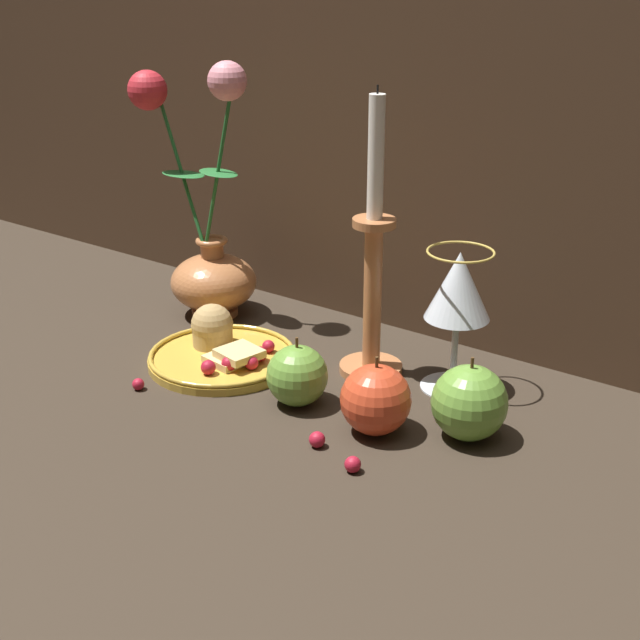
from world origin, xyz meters
TOP-DOWN VIEW (x-y plane):
  - ground_plane at (0.00, 0.00)m, footprint 2.40×2.40m
  - vase at (-0.22, 0.11)m, footprint 0.19×0.12m
  - plate_with_pastries at (-0.10, -0.01)m, footprint 0.19×0.19m
  - wine_glass at (0.18, 0.10)m, footprint 0.08×0.08m
  - candlestick at (0.08, 0.08)m, footprint 0.08×0.08m
  - apple_beside_vase at (0.16, -0.04)m, footprint 0.08×0.08m
  - apple_near_glass at (0.25, 0.01)m, footprint 0.08×0.08m
  - apple_at_table_edge at (0.05, -0.04)m, footprint 0.07×0.07m
  - berry_near_plate at (0.11, 0.01)m, footprint 0.02×0.02m
  - berry_front_center at (0.19, -0.13)m, footprint 0.02×0.02m
  - berry_by_glass_stem at (-0.12, -0.13)m, footprint 0.01×0.01m
  - berry_under_candlestick at (0.13, -0.11)m, footprint 0.02×0.02m

SIDE VIEW (x-z plane):
  - ground_plane at x=0.00m, z-range 0.00..0.00m
  - berry_by_glass_stem at x=-0.12m, z-range 0.00..0.01m
  - berry_near_plate at x=0.11m, z-range 0.00..0.02m
  - berry_front_center at x=0.19m, z-range 0.00..0.02m
  - berry_under_candlestick at x=0.13m, z-range 0.00..0.02m
  - plate_with_pastries at x=-0.10m, z-range -0.02..0.05m
  - apple_at_table_edge at x=0.05m, z-range -0.01..0.08m
  - apple_beside_vase at x=0.16m, z-range -0.01..0.09m
  - apple_near_glass at x=0.25m, z-range -0.01..0.09m
  - vase at x=-0.22m, z-range -0.08..0.29m
  - candlestick at x=0.08m, z-range -0.05..0.30m
  - wine_glass at x=0.18m, z-range 0.04..0.21m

